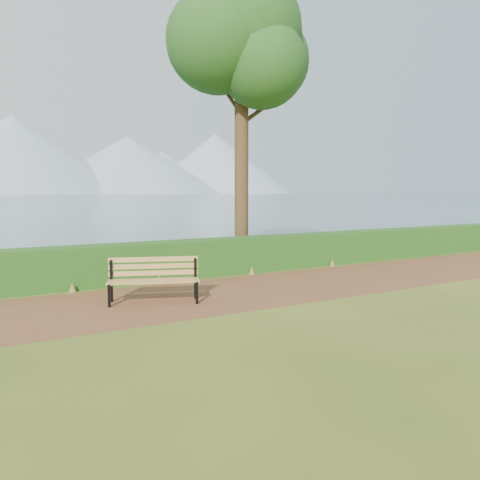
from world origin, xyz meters
TOP-DOWN VIEW (x-y plane):
  - ground at (0.00, 0.00)m, footprint 140.00×140.00m
  - path at (0.00, 0.30)m, footprint 40.00×3.40m
  - hedge at (0.00, 2.60)m, footprint 32.00×0.85m
  - bench at (-1.85, 0.25)m, footprint 1.95×1.15m
  - tree at (2.16, 3.65)m, footprint 4.76×3.92m

SIDE VIEW (x-z plane):
  - ground at x=0.00m, z-range 0.00..0.00m
  - path at x=0.00m, z-range 0.00..0.01m
  - hedge at x=0.00m, z-range 0.00..1.00m
  - bench at x=-1.85m, z-range 0.07..1.02m
  - tree at x=2.16m, z-range 2.24..11.47m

